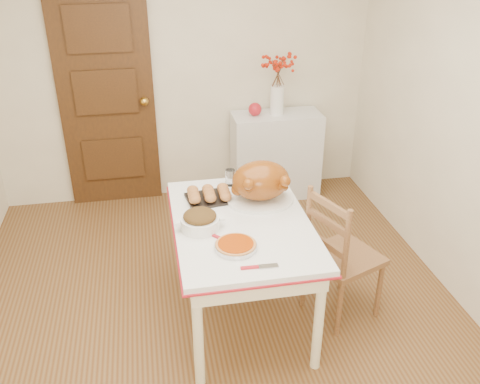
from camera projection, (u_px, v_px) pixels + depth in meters
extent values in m
cube|color=#5B3215|center=(218.00, 322.00, 3.56)|extent=(3.50, 4.00, 0.00)
cube|color=beige|center=(182.00, 70.00, 4.72)|extent=(3.50, 0.00, 2.50)
cube|color=#311E10|center=(107.00, 98.00, 4.68)|extent=(0.85, 0.06, 2.06)
cube|color=silver|center=(276.00, 155.00, 5.06)|extent=(0.84, 0.37, 0.84)
sphere|color=#B01822|center=(255.00, 109.00, 4.80)|extent=(0.12, 0.12, 0.12)
cylinder|color=#973001|center=(236.00, 245.00, 2.99)|extent=(0.25, 0.25, 0.05)
cylinder|color=white|center=(230.00, 177.00, 3.70)|extent=(0.08, 0.08, 0.12)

